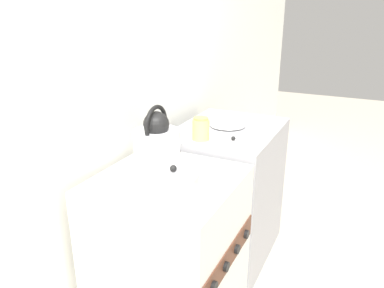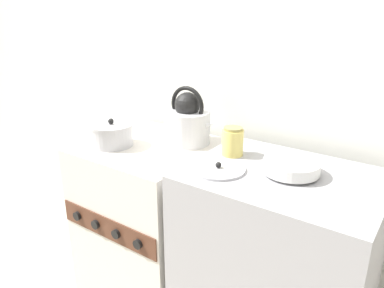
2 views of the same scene
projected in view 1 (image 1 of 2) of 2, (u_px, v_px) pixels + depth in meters
wall_back at (93, 80)px, 1.68m from camera, size 7.00×0.06×2.50m
stove at (169, 257)px, 1.81m from camera, size 0.62×0.63×0.84m
counter at (226, 193)px, 2.40m from camera, size 0.75×0.58×0.88m
kettle at (157, 141)px, 1.80m from camera, size 0.28×0.23×0.29m
cooking_pot at (174, 184)px, 1.48m from camera, size 0.21×0.21×0.14m
enamel_bowl at (228, 122)px, 2.26m from camera, size 0.22×0.22×0.05m
storage_jar at (201, 129)px, 2.03m from camera, size 0.09×0.09×0.13m
loose_pot_lid at (233, 141)px, 2.00m from camera, size 0.22×0.22×0.03m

